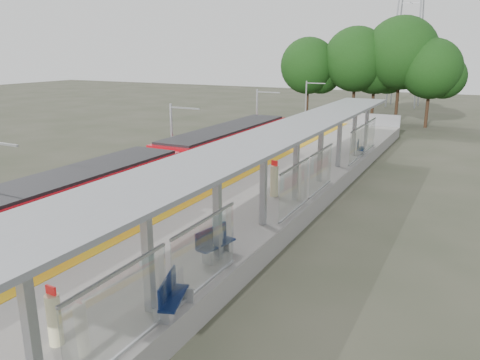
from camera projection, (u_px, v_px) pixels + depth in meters
name	position (u px, v px, depth m)	size (l,w,h in m)	color
trackbed	(207.00, 189.00, 28.92)	(3.00, 70.00, 0.24)	#59544C
platform	(274.00, 193.00, 26.84)	(6.00, 50.00, 1.00)	gray
tactile_strip	(235.00, 179.00, 27.83)	(0.60, 50.00, 0.02)	gold
end_fence	(370.00, 119.00, 47.94)	(6.00, 0.10, 1.20)	#9EA0A5
train	(164.00, 175.00, 24.66)	(2.74, 27.60, 3.62)	black
canopy	(275.00, 144.00, 21.88)	(3.27, 38.00, 3.66)	#9EA0A5
tree_cluster	(375.00, 61.00, 54.01)	(20.45, 9.39, 12.27)	#382316
catenary_masts	(173.00, 145.00, 28.07)	(2.08, 48.16, 5.40)	#9EA0A5
bench_near	(171.00, 294.00, 13.58)	(1.01, 1.69, 1.11)	#0E1E49
bench_mid	(214.00, 242.00, 17.27)	(0.82, 1.74, 1.14)	#0E1E49
bench_far	(359.00, 147.00, 34.36)	(0.74, 1.58, 1.04)	#0E1E49
info_pillar_near	(54.00, 319.00, 12.05)	(0.38, 0.38, 1.68)	beige
info_pillar_far	(274.00, 181.00, 24.48)	(0.43, 0.43, 1.92)	beige
litter_bin	(218.00, 241.00, 17.82)	(0.39, 0.39, 0.80)	#9EA0A5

